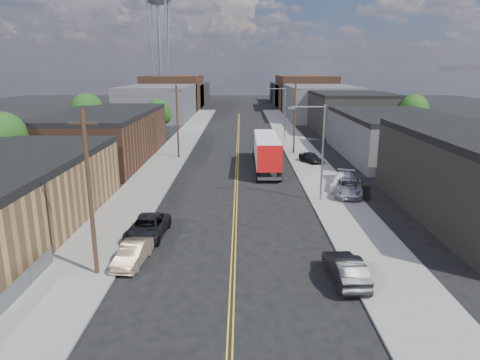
{
  "coord_description": "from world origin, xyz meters",
  "views": [
    {
      "loc": [
        0.49,
        -13.55,
        12.12
      ],
      "look_at": [
        0.41,
        23.23,
        2.5
      ],
      "focal_mm": 32.0,
      "sensor_mm": 36.0,
      "label": 1
    }
  ],
  "objects_px": {
    "car_left_c": "(147,228)",
    "car_ahead_truck": "(267,144)",
    "semi_truck": "(266,149)",
    "car_left_b": "(133,254)",
    "car_right_lot_b": "(343,181)",
    "car_right_lot_c": "(311,157)",
    "car_right_lot_a": "(349,187)",
    "car_right_oncoming": "(345,269)"
  },
  "relations": [
    {
      "from": "car_left_c",
      "to": "car_ahead_truck",
      "type": "distance_m",
      "value": 37.79
    },
    {
      "from": "semi_truck",
      "to": "car_ahead_truck",
      "type": "distance_m",
      "value": 13.21
    },
    {
      "from": "car_left_b",
      "to": "car_right_lot_b",
      "type": "bearing_deg",
      "value": 50.66
    },
    {
      "from": "semi_truck",
      "to": "car_left_c",
      "type": "height_order",
      "value": "semi_truck"
    },
    {
      "from": "car_left_b",
      "to": "car_left_c",
      "type": "xyz_separation_m",
      "value": [
        0.0,
        4.45,
        0.06
      ]
    },
    {
      "from": "semi_truck",
      "to": "car_left_b",
      "type": "height_order",
      "value": "semi_truck"
    },
    {
      "from": "car_left_b",
      "to": "car_right_lot_c",
      "type": "xyz_separation_m",
      "value": [
        16.1,
        29.91,
        0.12
      ]
    },
    {
      "from": "car_right_lot_c",
      "to": "car_ahead_truck",
      "type": "bearing_deg",
      "value": 88.86
    },
    {
      "from": "semi_truck",
      "to": "car_right_lot_a",
      "type": "relative_size",
      "value": 2.85
    },
    {
      "from": "car_right_oncoming",
      "to": "car_right_lot_c",
      "type": "height_order",
      "value": "car_right_oncoming"
    },
    {
      "from": "car_left_b",
      "to": "car_right_oncoming",
      "type": "bearing_deg",
      "value": -4.15
    },
    {
      "from": "car_right_oncoming",
      "to": "car_ahead_truck",
      "type": "relative_size",
      "value": 0.9
    },
    {
      "from": "car_right_lot_c",
      "to": "car_right_lot_b",
      "type": "bearing_deg",
      "value": -111.12
    },
    {
      "from": "semi_truck",
      "to": "car_right_oncoming",
      "type": "height_order",
      "value": "semi_truck"
    },
    {
      "from": "semi_truck",
      "to": "car_right_lot_c",
      "type": "relative_size",
      "value": 4.07
    },
    {
      "from": "car_right_lot_b",
      "to": "car_right_lot_a",
      "type": "bearing_deg",
      "value": -70.72
    },
    {
      "from": "car_left_b",
      "to": "car_ahead_truck",
      "type": "relative_size",
      "value": 0.79
    },
    {
      "from": "car_left_b",
      "to": "car_right_oncoming",
      "type": "xyz_separation_m",
      "value": [
        13.0,
        -2.3,
        0.1
      ]
    },
    {
      "from": "car_right_lot_a",
      "to": "car_right_lot_b",
      "type": "distance_m",
      "value": 2.4
    },
    {
      "from": "car_ahead_truck",
      "to": "semi_truck",
      "type": "bearing_deg",
      "value": -101.67
    },
    {
      "from": "car_right_lot_b",
      "to": "car_right_lot_c",
      "type": "height_order",
      "value": "car_right_lot_b"
    },
    {
      "from": "car_left_b",
      "to": "car_ahead_truck",
      "type": "height_order",
      "value": "car_ahead_truck"
    },
    {
      "from": "car_left_c",
      "to": "car_right_oncoming",
      "type": "bearing_deg",
      "value": -23.94
    },
    {
      "from": "car_left_c",
      "to": "car_right_lot_b",
      "type": "xyz_separation_m",
      "value": [
        17.4,
        12.82,
        0.16
      ]
    },
    {
      "from": "car_right_lot_b",
      "to": "car_ahead_truck",
      "type": "distance_m",
      "value": 24.25
    },
    {
      "from": "car_left_b",
      "to": "car_left_c",
      "type": "distance_m",
      "value": 4.45
    },
    {
      "from": "semi_truck",
      "to": "car_left_b",
      "type": "relative_size",
      "value": 3.78
    },
    {
      "from": "car_right_lot_b",
      "to": "car_right_lot_c",
      "type": "distance_m",
      "value": 12.71
    },
    {
      "from": "car_left_c",
      "to": "car_right_lot_a",
      "type": "height_order",
      "value": "car_right_lot_a"
    },
    {
      "from": "car_right_lot_a",
      "to": "car_ahead_truck",
      "type": "relative_size",
      "value": 1.04
    },
    {
      "from": "car_ahead_truck",
      "to": "car_left_c",
      "type": "bearing_deg",
      "value": -114.5
    },
    {
      "from": "car_right_lot_a",
      "to": "car_ahead_truck",
      "type": "xyz_separation_m",
      "value": [
        -6.5,
        25.77,
        -0.18
      ]
    },
    {
      "from": "car_right_lot_a",
      "to": "car_right_lot_c",
      "type": "height_order",
      "value": "car_right_lot_a"
    },
    {
      "from": "car_right_lot_c",
      "to": "car_ahead_truck",
      "type": "xyz_separation_m",
      "value": [
        -5.2,
        10.73,
        -0.07
      ]
    },
    {
      "from": "car_left_c",
      "to": "car_right_oncoming",
      "type": "height_order",
      "value": "car_right_oncoming"
    },
    {
      "from": "semi_truck",
      "to": "car_right_lot_b",
      "type": "relative_size",
      "value": 3.03
    },
    {
      "from": "car_right_oncoming",
      "to": "car_right_lot_b",
      "type": "height_order",
      "value": "car_right_lot_b"
    },
    {
      "from": "car_left_b",
      "to": "car_right_oncoming",
      "type": "distance_m",
      "value": 13.2
    },
    {
      "from": "car_right_oncoming",
      "to": "car_right_lot_c",
      "type": "xyz_separation_m",
      "value": [
        3.1,
        32.21,
        0.02
      ]
    },
    {
      "from": "car_right_oncoming",
      "to": "car_right_lot_a",
      "type": "bearing_deg",
      "value": -107.38
    },
    {
      "from": "car_left_c",
      "to": "semi_truck",
      "type": "bearing_deg",
      "value": 70.09
    },
    {
      "from": "car_right_lot_c",
      "to": "car_ahead_truck",
      "type": "height_order",
      "value": "car_ahead_truck"
    }
  ]
}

